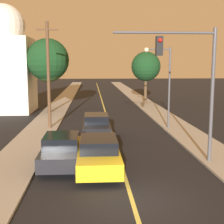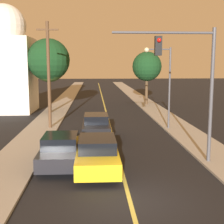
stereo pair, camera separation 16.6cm
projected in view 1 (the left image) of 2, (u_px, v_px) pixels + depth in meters
name	position (u px, v px, depth m)	size (l,w,h in m)	color
ground_plane	(132.00, 201.00, 11.34)	(200.00, 200.00, 0.00)	black
road_surface	(101.00, 98.00, 46.85)	(8.08, 80.00, 0.01)	black
sidewalk_left	(66.00, 97.00, 46.50)	(2.50, 80.00, 0.12)	#9E998E
sidewalk_right	(136.00, 97.00, 47.19)	(2.50, 80.00, 0.12)	#9E998E
car_near_lane_front	(99.00, 153.00, 14.65)	(2.03, 5.12, 1.57)	gold
car_near_lane_second	(96.00, 126.00, 20.68)	(1.88, 4.70, 1.68)	black
car_outer_lane_front	(62.00, 150.00, 15.27)	(1.97, 4.55, 1.54)	black
traffic_signal_mast	(191.00, 73.00, 14.95)	(4.94, 0.42, 6.51)	#47474C
streetlamp_right	(163.00, 75.00, 23.15)	(2.02, 0.36, 6.05)	#47474C
utility_pole_left	(48.00, 73.00, 23.33)	(1.60, 0.24, 7.94)	#513823
tree_left_near	(48.00, 65.00, 30.77)	(3.34, 3.34, 6.40)	#4C3823
tree_left_far	(48.00, 60.00, 30.69)	(4.19, 4.19, 7.35)	#3D2B1C
tree_right_near	(146.00, 67.00, 37.30)	(3.50, 3.50, 6.33)	#4C3823
domed_building_left	(5.00, 62.00, 32.05)	(5.42, 5.42, 10.97)	silver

